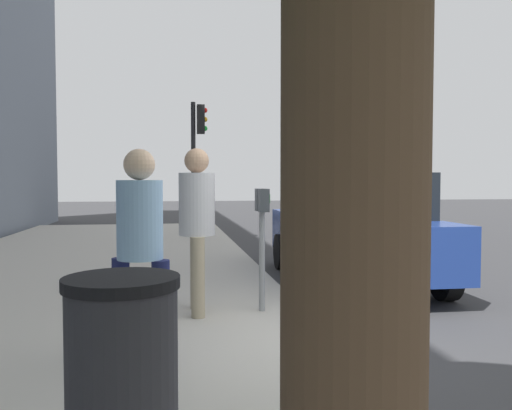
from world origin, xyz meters
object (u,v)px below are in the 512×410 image
pedestrian_bystander (140,235)px  traffic_signal (197,147)px  trash_bin (122,374)px  parking_meter (262,223)px  pedestrian_at_meter (197,215)px  parked_sedan_near (353,228)px

pedestrian_bystander → traffic_signal: traffic_signal is taller
traffic_signal → trash_bin: traffic_signal is taller
parking_meter → traffic_signal: size_ratio=0.39×
traffic_signal → trash_bin: size_ratio=3.56×
parking_meter → traffic_signal: (8.04, 0.32, 1.41)m
parking_meter → pedestrian_at_meter: 0.75m
parking_meter → parked_sedan_near: bearing=-41.2°
trash_bin → pedestrian_at_meter: bearing=-9.7°
pedestrian_bystander → trash_bin: (-1.76, -0.01, -0.53)m
pedestrian_bystander → traffic_signal: (9.44, -0.97, 1.39)m
parking_meter → pedestrian_bystander: (-1.40, 1.29, 0.02)m
parking_meter → pedestrian_bystander: size_ratio=0.80×
pedestrian_at_meter → parked_sedan_near: size_ratio=0.42×
parked_sedan_near → trash_bin: parked_sedan_near is taller
pedestrian_bystander → trash_bin: size_ratio=1.75×
traffic_signal → parking_meter: bearing=-177.7°
pedestrian_at_meter → traffic_signal: traffic_signal is taller
parking_meter → pedestrian_bystander: 1.90m
parking_meter → parked_sedan_near: parked_sedan_near is taller
parked_sedan_near → traffic_signal: size_ratio=1.23×
parked_sedan_near → pedestrian_at_meter: bearing=128.9°
pedestrian_at_meter → pedestrian_bystander: pedestrian_at_meter is taller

